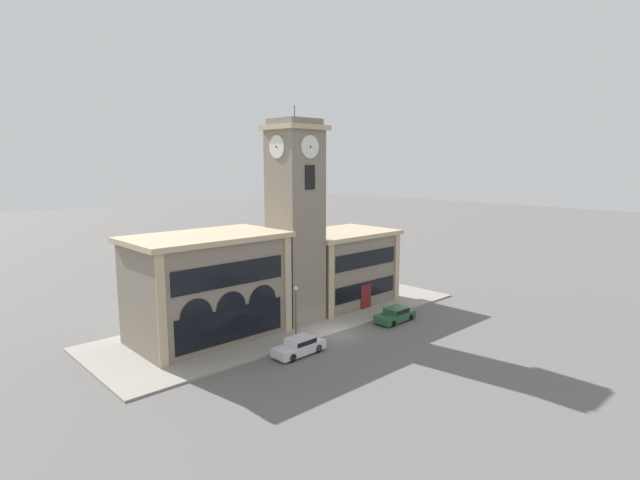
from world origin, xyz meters
The scene contains 8 objects.
ground_plane centered at (0.00, 0.00, 0.00)m, with size 300.00×300.00×0.00m, color #605E5B.
sidewalk_kerb centered at (0.00, 6.36, 0.07)m, with size 38.34×12.72×0.15m.
clock_tower centered at (0.00, 5.42, 9.76)m, with size 4.86×4.86×20.61m.
town_hall_left_wing centered at (-8.77, 7.00, 4.67)m, with size 13.49×8.08×9.29m.
town_hall_right_wing centered at (7.88, 7.00, 4.04)m, with size 11.71×8.08×8.01m.
parked_car_near centered at (-5.46, -1.41, 0.73)m, with size 4.58×1.91×1.40m.
parked_car_mid centered at (6.94, -1.41, 0.73)m, with size 4.54×1.96×1.39m.
street_lamp centered at (-4.22, 0.46, 3.48)m, with size 0.36×0.36×4.96m.
Camera 1 is at (-30.60, -30.66, 15.35)m, focal length 28.00 mm.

